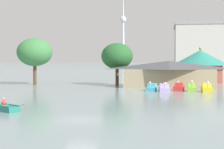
{
  "coord_description": "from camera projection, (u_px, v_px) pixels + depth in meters",
  "views": [
    {
      "loc": [
        6.88,
        -26.16,
        4.85
      ],
      "look_at": [
        -0.51,
        18.61,
        2.99
      ],
      "focal_mm": 52.48,
      "sensor_mm": 36.0,
      "label": 1
    }
  ],
  "objects": [
    {
      "name": "ground_plane",
      "position": [
        82.0,
        120.0,
        27.11
      ],
      "size": [
        2000.0,
        2000.0,
        0.0
      ],
      "primitive_type": "plane",
      "color": "gray"
    },
    {
      "name": "rowboat_with_rower",
      "position": [
        5.0,
        108.0,
        31.79
      ],
      "size": [
        3.51,
        3.93,
        1.42
      ],
      "rotation": [
        0.0,
        0.0,
        5.76
      ],
      "color": "#237A6B",
      "rests_on": "ground"
    },
    {
      "name": "pedal_boat_cyan",
      "position": [
        152.0,
        88.0,
        53.86
      ],
      "size": [
        2.03,
        2.99,
        1.55
      ],
      "rotation": [
        0.0,
        0.0,
        -1.78
      ],
      "color": "#4CB7CC",
      "rests_on": "ground"
    },
    {
      "name": "pedal_boat_lavender",
      "position": [
        164.0,
        88.0,
        52.19
      ],
      "size": [
        1.9,
        3.11,
        1.58
      ],
      "rotation": [
        0.0,
        0.0,
        -1.49
      ],
      "color": "#B299D8",
      "rests_on": "ground"
    },
    {
      "name": "pedal_boat_red",
      "position": [
        179.0,
        87.0,
        53.74
      ],
      "size": [
        1.99,
        2.81,
        1.62
      ],
      "rotation": [
        0.0,
        0.0,
        -1.78
      ],
      "color": "red",
      "rests_on": "ground"
    },
    {
      "name": "pedal_boat_lime",
      "position": [
        192.0,
        88.0,
        52.61
      ],
      "size": [
        1.51,
        2.35,
        1.81
      ],
      "rotation": [
        0.0,
        0.0,
        -1.63
      ],
      "color": "#8CCC3F",
      "rests_on": "ground"
    },
    {
      "name": "pedal_boat_yellow",
      "position": [
        207.0,
        88.0,
        51.48
      ],
      "size": [
        1.58,
        2.73,
        1.76
      ],
      "rotation": [
        0.0,
        0.0,
        -1.56
      ],
      "color": "yellow",
      "rests_on": "ground"
    },
    {
      "name": "boathouse",
      "position": [
        169.0,
        73.0,
        60.99
      ],
      "size": [
        17.45,
        8.88,
        4.92
      ],
      "color": "tan",
      "rests_on": "ground"
    },
    {
      "name": "green_roof_pavilion",
      "position": [
        200.0,
        64.0,
        73.85
      ],
      "size": [
        12.65,
        12.65,
        8.05
      ],
      "color": "brown",
      "rests_on": "ground"
    },
    {
      "name": "shoreline_tree_tall_left",
      "position": [
        35.0,
        52.0,
        67.24
      ],
      "size": [
        7.24,
        7.24,
        9.55
      ],
      "color": "brown",
      "rests_on": "ground"
    },
    {
      "name": "shoreline_tree_mid",
      "position": [
        117.0,
        56.0,
        65.64
      ],
      "size": [
        6.37,
        6.37,
        8.48
      ],
      "color": "brown",
      "rests_on": "ground"
    },
    {
      "name": "background_building_block",
      "position": [
        222.0,
        49.0,
        120.86
      ],
      "size": [
        35.16,
        20.3,
        18.61
      ],
      "color": "beige",
      "rests_on": "ground"
    },
    {
      "name": "distant_broadcast_tower",
      "position": [
        123.0,
        23.0,
        418.17
      ],
      "size": [
        8.21,
        8.21,
        128.74
      ],
      "color": "silver",
      "rests_on": "ground"
    }
  ]
}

